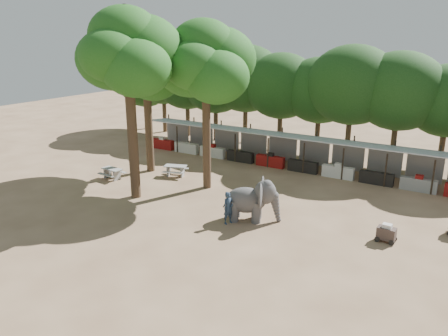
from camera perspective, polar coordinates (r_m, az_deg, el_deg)
The scene contains 11 objects.
ground at distance 24.64m, azimuth -4.11°, elevation -7.73°, with size 100.00×100.00×0.00m, color brown.
vendor_stalls at distance 35.75m, azimuth 8.78°, elevation 2.04°, with size 28.00×2.99×2.80m.
yard_tree_left at distance 33.78m, azimuth -10.17°, elevation 13.20°, with size 7.10×6.90×11.02m.
yard_tree_center at distance 28.02m, azimuth -12.44°, elevation 14.41°, with size 7.10×6.90×12.04m.
yard_tree_back at distance 29.31m, azimuth -2.42°, elevation 13.57°, with size 7.10×6.90×11.36m.
backdrop_trees at distance 39.68m, azimuth 12.01°, elevation 9.72°, with size 46.46×5.95×8.33m.
elephant at distance 25.09m, azimuth 3.75°, elevation -4.17°, with size 3.34×2.58×2.49m.
handler at distance 24.70m, azimuth 0.58°, elevation -5.23°, with size 0.68×0.45×1.88m, color #26384C.
picnic_table_near at distance 33.46m, azimuth -14.41°, elevation -0.51°, with size 1.74×1.59×0.81m.
picnic_table_far at distance 33.25m, azimuth -6.36°, elevation -0.16°, with size 2.06×1.96×0.83m.
cart_front at distance 24.28m, azimuth 20.45°, elevation -7.95°, with size 1.04×0.70×0.99m.
Camera 1 is at (13.11, -18.15, 10.28)m, focal length 35.00 mm.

